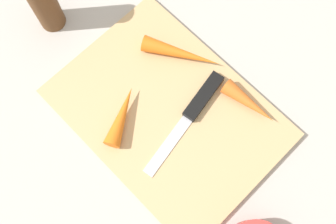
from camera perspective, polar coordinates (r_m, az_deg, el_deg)
ground_plane at (r=0.65m, az=0.00°, el=-0.31°), size 1.40×1.40×0.00m
cutting_board at (r=0.65m, az=0.00°, el=-0.16°), size 0.36×0.26×0.01m
knife at (r=0.64m, az=4.47°, el=1.35°), size 0.05×0.20×0.01m
carrot_medium at (r=0.63m, az=-6.69°, el=-0.57°), size 0.07×0.10×0.03m
carrot_shortest at (r=0.65m, az=11.62°, el=1.28°), size 0.10×0.04×0.03m
carrot_longest at (r=0.67m, az=1.89°, el=8.44°), size 0.13×0.09×0.03m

